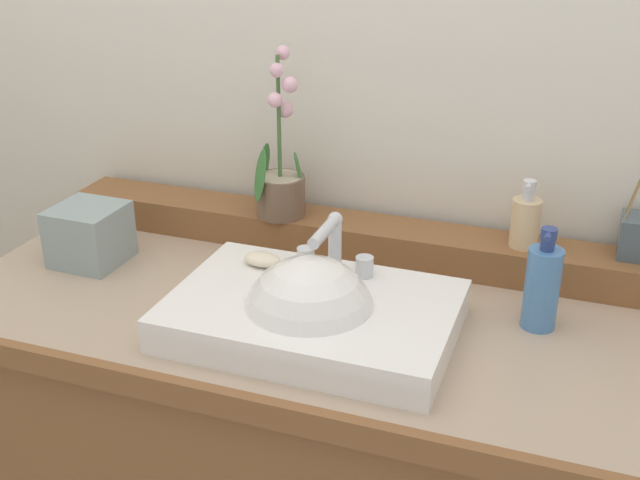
{
  "coord_description": "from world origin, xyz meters",
  "views": [
    {
      "loc": [
        0.42,
        -1.17,
        1.57
      ],
      "look_at": [
        0.01,
        -0.03,
        1.01
      ],
      "focal_mm": 44.44,
      "sensor_mm": 36.0,
      "label": 1
    }
  ],
  "objects_px": {
    "soap_bar": "(262,260)",
    "lotion_bottle": "(542,286)",
    "soap_dispenser": "(525,221)",
    "sink_basin": "(311,318)",
    "potted_plant": "(280,179)",
    "tissue_box": "(89,235)"
  },
  "relations": [
    {
      "from": "sink_basin",
      "to": "soap_dispenser",
      "type": "relative_size",
      "value": 3.61
    },
    {
      "from": "soap_bar",
      "to": "lotion_bottle",
      "type": "distance_m",
      "value": 0.49
    },
    {
      "from": "lotion_bottle",
      "to": "tissue_box",
      "type": "xyz_separation_m",
      "value": [
        -0.86,
        -0.04,
        -0.02
      ]
    },
    {
      "from": "potted_plant",
      "to": "soap_dispenser",
      "type": "relative_size",
      "value": 2.6
    },
    {
      "from": "soap_bar",
      "to": "potted_plant",
      "type": "height_order",
      "value": "potted_plant"
    },
    {
      "from": "sink_basin",
      "to": "lotion_bottle",
      "type": "height_order",
      "value": "lotion_bottle"
    },
    {
      "from": "sink_basin",
      "to": "lotion_bottle",
      "type": "bearing_deg",
      "value": 23.52
    },
    {
      "from": "soap_bar",
      "to": "potted_plant",
      "type": "distance_m",
      "value": 0.24
    },
    {
      "from": "soap_dispenser",
      "to": "lotion_bottle",
      "type": "height_order",
      "value": "soap_dispenser"
    },
    {
      "from": "sink_basin",
      "to": "soap_dispenser",
      "type": "height_order",
      "value": "soap_dispenser"
    },
    {
      "from": "soap_dispenser",
      "to": "tissue_box",
      "type": "height_order",
      "value": "soap_dispenser"
    },
    {
      "from": "potted_plant",
      "to": "lotion_bottle",
      "type": "height_order",
      "value": "potted_plant"
    },
    {
      "from": "soap_bar",
      "to": "lotion_bottle",
      "type": "relative_size",
      "value": 0.39
    },
    {
      "from": "soap_dispenser",
      "to": "soap_bar",
      "type": "bearing_deg",
      "value": -152.35
    },
    {
      "from": "tissue_box",
      "to": "soap_dispenser",
      "type": "bearing_deg",
      "value": 14.53
    },
    {
      "from": "soap_dispenser",
      "to": "lotion_bottle",
      "type": "distance_m",
      "value": 0.18
    },
    {
      "from": "soap_dispenser",
      "to": "lotion_bottle",
      "type": "xyz_separation_m",
      "value": [
        0.05,
        -0.17,
        -0.04
      ]
    },
    {
      "from": "soap_bar",
      "to": "soap_dispenser",
      "type": "distance_m",
      "value": 0.49
    },
    {
      "from": "sink_basin",
      "to": "soap_bar",
      "type": "height_order",
      "value": "sink_basin"
    },
    {
      "from": "lotion_bottle",
      "to": "soap_dispenser",
      "type": "bearing_deg",
      "value": 106.94
    },
    {
      "from": "soap_dispenser",
      "to": "lotion_bottle",
      "type": "relative_size",
      "value": 0.72
    },
    {
      "from": "soap_bar",
      "to": "soap_dispenser",
      "type": "height_order",
      "value": "soap_dispenser"
    }
  ]
}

